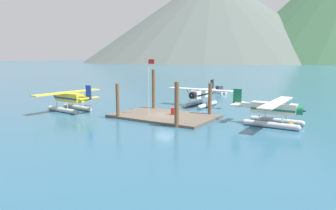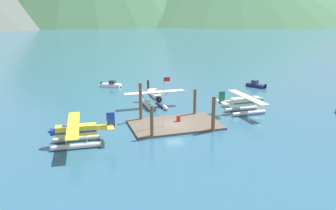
{
  "view_description": "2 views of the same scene",
  "coord_description": "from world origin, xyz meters",
  "px_view_note": "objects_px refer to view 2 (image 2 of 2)",
  "views": [
    {
      "loc": [
        20.54,
        -31.54,
        7.43
      ],
      "look_at": [
        0.45,
        0.17,
        1.57
      ],
      "focal_mm": 32.58,
      "sensor_mm": 36.0,
      "label": 1
    },
    {
      "loc": [
        -14.74,
        -42.74,
        15.57
      ],
      "look_at": [
        -0.06,
        2.96,
        2.27
      ],
      "focal_mm": 35.62,
      "sensor_mm": 36.0,
      "label": 2
    }
  ],
  "objects_px": {
    "fuel_drum": "(178,118)",
    "mooring_buoy": "(257,111)",
    "seaplane_cream_stbd_fwd": "(245,103)",
    "flagpole": "(164,96)",
    "boat_white_open_north": "(112,85)",
    "seaplane_yellow_port_aft": "(76,133)",
    "boat_navy_open_east": "(255,85)",
    "seaplane_white_bow_centre": "(154,98)"
  },
  "relations": [
    {
      "from": "flagpole",
      "to": "seaplane_white_bow_centre",
      "type": "xyz_separation_m",
      "value": [
        1.65,
        11.15,
        -3.06
      ]
    },
    {
      "from": "mooring_buoy",
      "to": "fuel_drum",
      "type": "bearing_deg",
      "value": -175.86
    },
    {
      "from": "seaplane_cream_stbd_fwd",
      "to": "boat_navy_open_east",
      "type": "height_order",
      "value": "seaplane_cream_stbd_fwd"
    },
    {
      "from": "seaplane_white_bow_centre",
      "to": "boat_navy_open_east",
      "type": "relative_size",
      "value": 2.33
    },
    {
      "from": "seaplane_cream_stbd_fwd",
      "to": "boat_navy_open_east",
      "type": "relative_size",
      "value": 2.33
    },
    {
      "from": "flagpole",
      "to": "boat_navy_open_east",
      "type": "relative_size",
      "value": 1.59
    },
    {
      "from": "seaplane_yellow_port_aft",
      "to": "boat_navy_open_east",
      "type": "bearing_deg",
      "value": 29.75
    },
    {
      "from": "flagpole",
      "to": "mooring_buoy",
      "type": "distance_m",
      "value": 17.18
    },
    {
      "from": "flagpole",
      "to": "boat_white_open_north",
      "type": "xyz_separation_m",
      "value": [
        -2.94,
        29.15,
        -4.15
      ]
    },
    {
      "from": "seaplane_yellow_port_aft",
      "to": "boat_navy_open_east",
      "type": "relative_size",
      "value": 2.34
    },
    {
      "from": "flagpole",
      "to": "mooring_buoy",
      "type": "bearing_deg",
      "value": 8.62
    },
    {
      "from": "flagpole",
      "to": "boat_navy_open_east",
      "type": "bearing_deg",
      "value": 36.21
    },
    {
      "from": "boat_white_open_north",
      "to": "mooring_buoy",
      "type": "bearing_deg",
      "value": -53.96
    },
    {
      "from": "fuel_drum",
      "to": "flagpole",
      "type": "bearing_deg",
      "value": -150.18
    },
    {
      "from": "seaplane_yellow_port_aft",
      "to": "seaplane_white_bow_centre",
      "type": "relative_size",
      "value": 1.01
    },
    {
      "from": "seaplane_white_bow_centre",
      "to": "flagpole",
      "type": "bearing_deg",
      "value": -98.44
    },
    {
      "from": "mooring_buoy",
      "to": "boat_white_open_north",
      "type": "xyz_separation_m",
      "value": [
        -19.4,
        26.66,
        0.13
      ]
    },
    {
      "from": "seaplane_cream_stbd_fwd",
      "to": "boat_navy_open_east",
      "type": "distance_m",
      "value": 20.56
    },
    {
      "from": "fuel_drum",
      "to": "boat_white_open_north",
      "type": "bearing_deg",
      "value": 101.33
    },
    {
      "from": "fuel_drum",
      "to": "seaplane_cream_stbd_fwd",
      "type": "height_order",
      "value": "seaplane_cream_stbd_fwd"
    },
    {
      "from": "fuel_drum",
      "to": "boat_navy_open_east",
      "type": "bearing_deg",
      "value": 36.84
    },
    {
      "from": "fuel_drum",
      "to": "mooring_buoy",
      "type": "xyz_separation_m",
      "value": [
        13.85,
        1.0,
        -0.38
      ]
    },
    {
      "from": "boat_white_open_north",
      "to": "fuel_drum",
      "type": "bearing_deg",
      "value": -78.67
    },
    {
      "from": "seaplane_cream_stbd_fwd",
      "to": "fuel_drum",
      "type": "bearing_deg",
      "value": -172.07
    },
    {
      "from": "flagpole",
      "to": "seaplane_white_bow_centre",
      "type": "distance_m",
      "value": 11.68
    },
    {
      "from": "fuel_drum",
      "to": "mooring_buoy",
      "type": "bearing_deg",
      "value": 4.14
    },
    {
      "from": "mooring_buoy",
      "to": "boat_navy_open_east",
      "type": "xyz_separation_m",
      "value": [
        10.34,
        17.12,
        0.13
      ]
    },
    {
      "from": "seaplane_cream_stbd_fwd",
      "to": "boat_white_open_north",
      "type": "height_order",
      "value": "seaplane_cream_stbd_fwd"
    },
    {
      "from": "flagpole",
      "to": "boat_navy_open_east",
      "type": "distance_m",
      "value": 33.46
    },
    {
      "from": "seaplane_white_bow_centre",
      "to": "boat_white_open_north",
      "type": "xyz_separation_m",
      "value": [
        -4.6,
        18.01,
        -1.09
      ]
    },
    {
      "from": "seaplane_cream_stbd_fwd",
      "to": "flagpole",
      "type": "bearing_deg",
      "value": -167.75
    },
    {
      "from": "seaplane_white_bow_centre",
      "to": "boat_white_open_north",
      "type": "bearing_deg",
      "value": 104.32
    },
    {
      "from": "fuel_drum",
      "to": "seaplane_white_bow_centre",
      "type": "distance_m",
      "value": 9.74
    },
    {
      "from": "seaplane_cream_stbd_fwd",
      "to": "seaplane_white_bow_centre",
      "type": "height_order",
      "value": "same"
    },
    {
      "from": "boat_navy_open_east",
      "to": "boat_white_open_north",
      "type": "distance_m",
      "value": 31.23
    },
    {
      "from": "fuel_drum",
      "to": "seaplane_white_bow_centre",
      "type": "relative_size",
      "value": 0.08
    },
    {
      "from": "boat_navy_open_east",
      "to": "seaplane_cream_stbd_fwd",
      "type": "bearing_deg",
      "value": -126.68
    },
    {
      "from": "flagpole",
      "to": "seaplane_white_bow_centre",
      "type": "height_order",
      "value": "flagpole"
    },
    {
      "from": "seaplane_cream_stbd_fwd",
      "to": "seaplane_white_bow_centre",
      "type": "xyz_separation_m",
      "value": [
        -12.87,
        7.99,
        0.0
      ]
    },
    {
      "from": "fuel_drum",
      "to": "seaplane_cream_stbd_fwd",
      "type": "bearing_deg",
      "value": 7.93
    },
    {
      "from": "fuel_drum",
      "to": "seaplane_cream_stbd_fwd",
      "type": "xyz_separation_m",
      "value": [
        11.93,
        1.66,
        0.84
      ]
    },
    {
      "from": "seaplane_cream_stbd_fwd",
      "to": "boat_white_open_north",
      "type": "distance_m",
      "value": 31.34
    }
  ]
}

